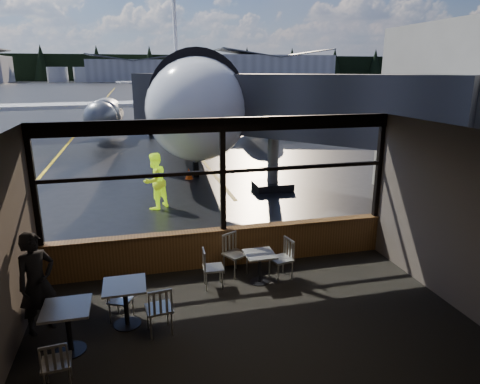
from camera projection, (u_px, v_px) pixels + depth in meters
name	position (u px, v px, depth m)	size (l,w,h in m)	color
ground_plane	(137.00, 87.00, 122.23)	(520.00, 520.00, 0.00)	black
carpet_floor	(259.00, 337.00, 7.44)	(8.00, 6.00, 0.01)	black
ceiling	(262.00, 138.00, 6.49)	(8.00, 6.00, 0.04)	#38332D
wall_right	(468.00, 224.00, 7.90)	(0.04, 6.00, 3.50)	#4E443E
wall_back	(349.00, 362.00, 4.17)	(8.00, 0.04, 3.50)	#4E443E
window_sill	(224.00, 248.00, 10.12)	(8.00, 0.28, 0.90)	#56361A
window_header	(222.00, 125.00, 9.33)	(8.00, 0.18, 0.30)	black
mullion_left	(33.00, 187.00, 8.72)	(0.12, 0.12, 2.60)	black
mullion_centre	(223.00, 176.00, 9.64)	(0.12, 0.12, 2.60)	black
mullion_right	(379.00, 167.00, 10.57)	(0.12, 0.12, 2.60)	black
window_transom	(223.00, 172.00, 9.62)	(8.00, 0.10, 0.08)	black
airliner	(182.00, 53.00, 29.03)	(30.73, 36.88, 11.27)	white
jet_bridge	(288.00, 133.00, 15.59)	(8.62, 10.53, 4.59)	#2A2A2C
cafe_table_near	(260.00, 268.00, 9.31)	(0.63, 0.63, 0.69)	#A29E95
cafe_table_mid	(126.00, 305.00, 7.72)	(0.75, 0.75, 0.82)	#A9A59C
cafe_table_left	(69.00, 330.00, 6.98)	(0.75, 0.75, 0.82)	#99958D
chair_near_e	(281.00, 259.00, 9.44)	(0.51, 0.51, 0.94)	#AEA89D
chair_near_w	(213.00, 268.00, 9.08)	(0.48, 0.48, 0.89)	#B3AEA2
chair_near_n	(235.00, 255.00, 9.66)	(0.52, 0.52, 0.96)	#B6B0A4
chair_mid_s	(159.00, 309.00, 7.49)	(0.51, 0.51, 0.93)	#AAA699
chair_mid_w	(121.00, 300.00, 7.90)	(0.44, 0.44, 0.80)	#B4AEA2
chair_left_s	(57.00, 363.00, 6.16)	(0.47, 0.47, 0.85)	#BBB6A9
passenger	(37.00, 283.00, 7.43)	(0.68, 0.45, 1.86)	black
ground_crew	(155.00, 181.00, 14.23)	(0.92, 0.72, 1.89)	#BFF219
cone_nose	(189.00, 174.00, 18.33)	(0.34, 0.34, 0.48)	#F85807
hangar_mid	(134.00, 70.00, 181.53)	(38.00, 15.00, 10.00)	silver
hangar_right	(273.00, 67.00, 188.72)	(50.00, 20.00, 12.00)	silver
fuel_tank_a	(58.00, 75.00, 172.28)	(8.00, 8.00, 6.00)	silver
fuel_tank_b	(84.00, 75.00, 174.61)	(8.00, 8.00, 6.00)	silver
fuel_tank_c	(109.00, 75.00, 176.94)	(8.00, 8.00, 6.00)	silver
treeline	(133.00, 68.00, 204.58)	(360.00, 3.00, 12.00)	black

